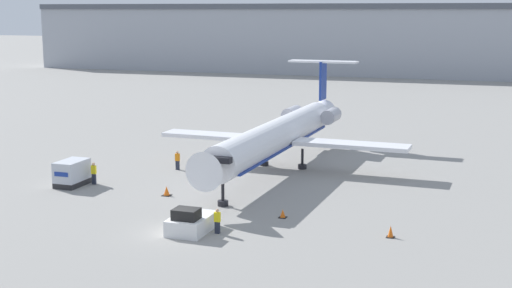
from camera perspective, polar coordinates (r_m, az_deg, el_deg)
The scene contains 11 objects.
ground_plane at distance 46.87m, azimuth -6.08°, elevation -7.20°, with size 600.00×600.00×0.00m, color gray.
terminal_building at distance 161.57m, azimuth 12.37°, elevation 8.16°, with size 180.00×16.80×15.68m.
airplane_main at distance 64.47m, azimuth 1.91°, elevation 0.81°, with size 23.31×32.04×8.95m.
pushback_tug at distance 47.18m, azimuth -5.20°, elevation -6.25°, with size 2.33×3.70×1.76m.
luggage_cart at distance 60.86m, azimuth -14.51°, elevation -2.27°, with size 1.83×3.06×2.12m.
worker_near_tug at distance 46.62m, azimuth -3.11°, elevation -6.14°, with size 0.40×0.24×1.66m.
worker_by_wing at distance 65.19m, azimuth -6.30°, elevation -1.27°, with size 0.40×0.24×1.74m.
worker_on_apron at distance 60.89m, azimuth -12.85°, elevation -2.25°, with size 0.40×0.26×1.87m.
traffic_cone_left at distance 56.39m, azimuth -7.16°, elevation -3.76°, with size 0.67×0.67×0.75m.
traffic_cone_right at distance 50.18m, azimuth 2.15°, elevation -5.59°, with size 0.54×0.54×0.61m.
traffic_cone_mid at distance 46.72m, azimuth 10.72°, elevation -6.91°, with size 0.51×0.51×0.79m.
Camera 1 is at (19.13, -40.31, 14.36)m, focal length 50.00 mm.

